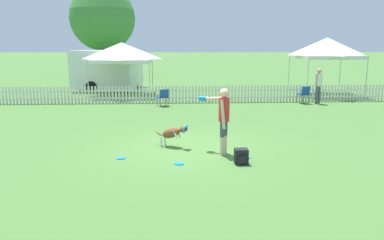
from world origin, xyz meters
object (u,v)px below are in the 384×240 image
(handler_person, at_px, (222,113))
(frisbee_midfield, at_px, (121,158))
(frisbee_near_dog, at_px, (179,163))
(folding_chair_blue_left, at_px, (304,93))
(spectator_standing, at_px, (319,82))
(equipment_trailer, at_px, (107,70))
(canopy_tent_main, at_px, (327,48))
(tree_left_grove, at_px, (103,18))
(folding_chair_center, at_px, (163,96))
(leaping_dog, at_px, (172,133))
(frisbee_near_handler, at_px, (246,157))
(canopy_tent_secondary, at_px, (122,53))
(backpack_on_grass, at_px, (241,156))

(handler_person, height_order, frisbee_midfield, handler_person)
(frisbee_near_dog, bearing_deg, folding_chair_blue_left, 55.20)
(spectator_standing, bearing_deg, equipment_trailer, -53.39)
(handler_person, bearing_deg, spectator_standing, -5.20)
(canopy_tent_main, distance_m, tree_left_grove, 19.04)
(frisbee_midfield, bearing_deg, folding_chair_center, 83.46)
(frisbee_midfield, bearing_deg, canopy_tent_main, 49.13)
(folding_chair_blue_left, relative_size, spectator_standing, 0.50)
(leaping_dog, distance_m, frisbee_midfield, 1.69)
(frisbee_near_handler, distance_m, frisbee_midfield, 3.16)
(equipment_trailer, distance_m, tree_left_grove, 10.48)
(frisbee_near_handler, bearing_deg, leaping_dog, 148.62)
(leaping_dog, bearing_deg, frisbee_midfield, -21.79)
(handler_person, xyz_separation_m, frisbee_near_dog, (-1.14, -0.80, -1.09))
(folding_chair_center, bearing_deg, frisbee_near_handler, 83.42)
(frisbee_near_handler, bearing_deg, canopy_tent_secondary, 110.75)
(canopy_tent_main, bearing_deg, canopy_tent_secondary, 177.30)
(equipment_trailer, bearing_deg, canopy_tent_secondary, -45.13)
(backpack_on_grass, relative_size, folding_chair_blue_left, 0.44)
(frisbee_near_handler, height_order, spectator_standing, spectator_standing)
(leaping_dog, xyz_separation_m, tree_left_grove, (-5.72, 22.74, 4.53))
(frisbee_midfield, bearing_deg, spectator_standing, 45.03)
(canopy_tent_secondary, height_order, spectator_standing, canopy_tent_secondary)
(backpack_on_grass, xyz_separation_m, canopy_tent_main, (6.96, 12.05, 2.41))
(frisbee_near_handler, bearing_deg, backpack_on_grass, -114.17)
(frisbee_near_dog, bearing_deg, tree_left_grove, 103.61)
(canopy_tent_secondary, bearing_deg, equipment_trailer, 120.03)
(backpack_on_grass, distance_m, canopy_tent_secondary, 13.50)
(folding_chair_center, bearing_deg, frisbee_near_dog, 71.60)
(backpack_on_grass, height_order, folding_chair_center, folding_chair_center)
(frisbee_midfield, height_order, tree_left_grove, tree_left_grove)
(frisbee_near_dog, height_order, tree_left_grove, tree_left_grove)
(leaping_dog, distance_m, equipment_trailer, 13.69)
(frisbee_midfield, distance_m, canopy_tent_secondary, 12.29)
(handler_person, distance_m, frisbee_midfield, 2.83)
(frisbee_midfield, relative_size, backpack_on_grass, 0.63)
(frisbee_midfield, xyz_separation_m, spectator_standing, (8.31, 8.32, 1.02))
(frisbee_midfield, xyz_separation_m, tree_left_grove, (-4.43, 23.76, 4.92))
(backpack_on_grass, distance_m, canopy_tent_main, 14.12)
(handler_person, distance_m, backpack_on_grass, 1.31)
(folding_chair_blue_left, distance_m, tree_left_grove, 20.03)
(folding_chair_blue_left, distance_m, equipment_trailer, 11.80)
(canopy_tent_secondary, height_order, equipment_trailer, canopy_tent_secondary)
(canopy_tent_secondary, bearing_deg, folding_chair_blue_left, -21.27)
(leaping_dog, relative_size, folding_chair_blue_left, 1.19)
(spectator_standing, height_order, equipment_trailer, equipment_trailer)
(canopy_tent_main, bearing_deg, backpack_on_grass, -120.02)
(backpack_on_grass, bearing_deg, leaping_dog, 135.77)
(frisbee_near_handler, relative_size, frisbee_midfield, 1.00)
(frisbee_near_handler, xyz_separation_m, folding_chair_blue_left, (4.52, 8.56, 0.49))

